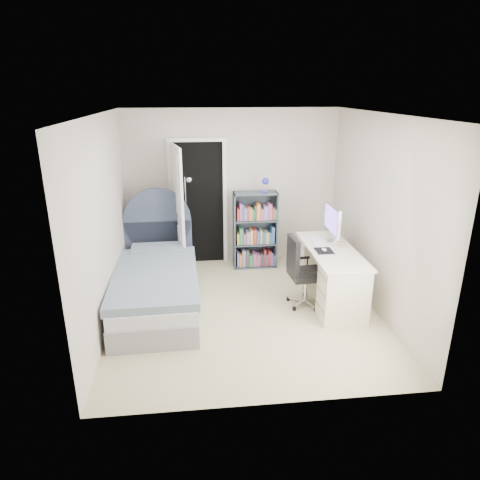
{
  "coord_description": "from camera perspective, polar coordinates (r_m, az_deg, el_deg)",
  "views": [
    {
      "loc": [
        -0.62,
        -4.99,
        2.77
      ],
      "look_at": [
        -0.06,
        0.1,
        0.96
      ],
      "focal_mm": 32.0,
      "sensor_mm": 36.0,
      "label": 1
    }
  ],
  "objects": [
    {
      "name": "door",
      "position": [
        6.73,
        -7.29,
        4.42
      ],
      "size": [
        0.92,
        0.82,
        2.06
      ],
      "color": "black",
      "rests_on": "ground"
    },
    {
      "name": "bed",
      "position": [
        5.89,
        -11.04,
        -5.52
      ],
      "size": [
        1.12,
        2.27,
        1.38
      ],
      "color": "gray",
      "rests_on": "ground"
    },
    {
      "name": "floor_lamp",
      "position": [
        6.77,
        -6.88,
        0.88
      ],
      "size": [
        0.22,
        0.22,
        1.53
      ],
      "color": "silver",
      "rests_on": "ground"
    },
    {
      "name": "nightstand",
      "position": [
        7.04,
        -10.08,
        -0.77
      ],
      "size": [
        0.37,
        0.37,
        0.56
      ],
      "color": "#D6A984",
      "rests_on": "ground"
    },
    {
      "name": "bookcase",
      "position": [
        6.9,
        2.07,
        0.93
      ],
      "size": [
        0.7,
        0.3,
        1.48
      ],
      "color": "#3E4A54",
      "rests_on": "ground"
    },
    {
      "name": "room_shell",
      "position": [
        5.25,
        0.76,
        2.69
      ],
      "size": [
        3.5,
        3.7,
        2.6
      ],
      "color": "tan",
      "rests_on": "ground"
    },
    {
      "name": "office_chair",
      "position": [
        5.7,
        8.13,
        -3.77
      ],
      "size": [
        0.51,
        0.52,
        0.97
      ],
      "color": "silver",
      "rests_on": "ground"
    },
    {
      "name": "desk",
      "position": [
        5.97,
        11.91,
        -4.2
      ],
      "size": [
        0.62,
        1.54,
        1.26
      ],
      "color": "#F1E9CA",
      "rests_on": "ground"
    }
  ]
}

